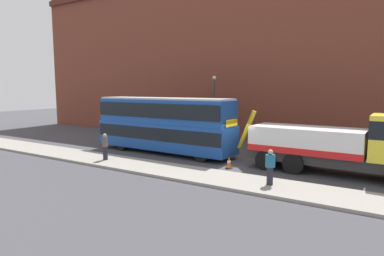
{
  "coord_description": "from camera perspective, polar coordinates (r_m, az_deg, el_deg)",
  "views": [
    {
      "loc": [
        7.85,
        -18.89,
        4.74
      ],
      "look_at": [
        -3.78,
        0.1,
        2.0
      ],
      "focal_mm": 30.25,
      "sensor_mm": 36.0,
      "label": 1
    }
  ],
  "objects": [
    {
      "name": "pedestrian_bystander",
      "position": [
        15.96,
        13.6,
        -6.8
      ],
      "size": [
        0.48,
        0.45,
        1.71
      ],
      "rotation": [
        0.0,
        0.0,
        2.22
      ],
      "color": "#232333",
      "rests_on": "near_kerb"
    },
    {
      "name": "traffic_cone_near_bus",
      "position": [
        19.46,
        6.54,
        -6.1
      ],
      "size": [
        0.36,
        0.36,
        0.72
      ],
      "color": "orange",
      "rests_on": "ground_plane"
    },
    {
      "name": "recovery_tow_truck",
      "position": [
        19.33,
        24.67,
        -2.5
      ],
      "size": [
        10.18,
        2.93,
        3.67
      ],
      "rotation": [
        0.0,
        0.0,
        -0.03
      ],
      "color": "#2D2D2D",
      "rests_on": "ground_plane"
    },
    {
      "name": "double_decker_bus",
      "position": [
        23.75,
        -4.99,
        0.93
      ],
      "size": [
        11.11,
        2.91,
        4.06
      ],
      "rotation": [
        0.0,
        0.0,
        -0.03
      ],
      "color": "#19479E",
      "rests_on": "ground_plane"
    },
    {
      "name": "pedestrian_onlooker",
      "position": [
        21.58,
        -15.07,
        -3.25
      ],
      "size": [
        0.43,
        0.48,
        1.71
      ],
      "rotation": [
        0.0,
        0.0,
        0.53
      ],
      "color": "#232333",
      "rests_on": "near_kerb"
    },
    {
      "name": "building_facade",
      "position": [
        29.12,
        16.07,
        13.31
      ],
      "size": [
        60.0,
        1.5,
        16.0
      ],
      "color": "brown",
      "rests_on": "ground_plane"
    },
    {
      "name": "near_kerb",
      "position": [
        17.3,
        3.28,
        -8.64
      ],
      "size": [
        60.0,
        2.8,
        0.15
      ],
      "primitive_type": "cube",
      "color": "gray",
      "rests_on": "ground_plane"
    },
    {
      "name": "ground_plane",
      "position": [
        21.0,
        8.73,
        -6.11
      ],
      "size": [
        120.0,
        120.0,
        0.0
      ],
      "primitive_type": "plane",
      "color": "#424247"
    },
    {
      "name": "street_lamp",
      "position": [
        28.96,
        3.94,
        4.49
      ],
      "size": [
        0.36,
        0.36,
        5.83
      ],
      "color": "#38383D",
      "rests_on": "ground_plane"
    }
  ]
}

